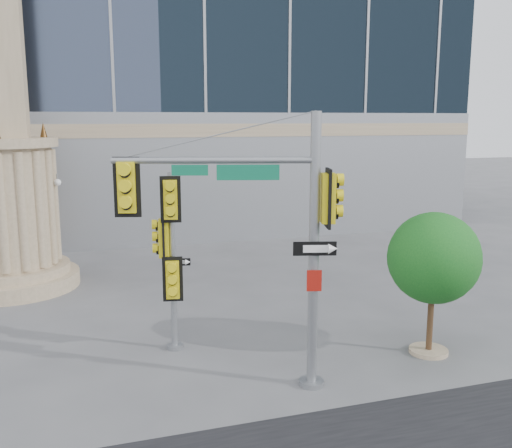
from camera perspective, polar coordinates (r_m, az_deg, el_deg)
name	(u,v)px	position (r m, az deg, el deg)	size (l,w,h in m)	color
ground	(260,373)	(13.44, 0.43, -14.66)	(120.00, 120.00, 0.00)	#545456
monument	(1,125)	(20.68, -24.17, 9.04)	(4.40, 4.40, 16.60)	#9A8768
main_signal_pole	(263,221)	(11.71, 0.73, 0.28)	(4.43, 1.61, 5.86)	slate
secondary_signal_pole	(170,248)	(13.98, -8.59, -2.43)	(0.77, 0.67, 4.45)	slate
street_tree	(435,262)	(14.41, 17.44, -3.61)	(2.26, 2.21, 3.53)	#9A8768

